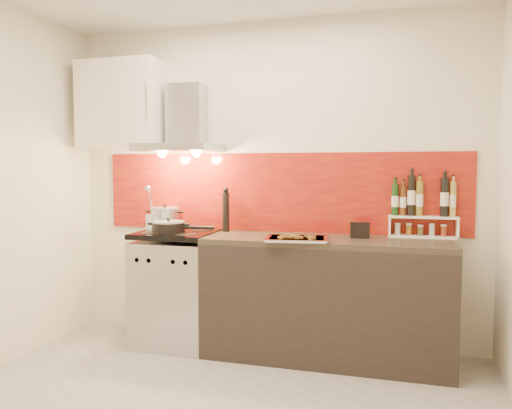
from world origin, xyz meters
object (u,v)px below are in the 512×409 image
(counter, at_px, (326,298))
(baking_tray, at_px, (297,238))
(pepper_mill, at_px, (226,210))
(range_stove, at_px, (178,289))
(stock_pot, at_px, (165,218))
(saute_pan, at_px, (169,227))

(counter, xyz_separation_m, baking_tray, (-0.19, -0.18, 0.47))
(pepper_mill, bearing_deg, range_stove, -152.18)
(range_stove, bearing_deg, stock_pot, 138.36)
(range_stove, relative_size, stock_pot, 3.75)
(range_stove, bearing_deg, baking_tray, -9.71)
(range_stove, height_order, stock_pot, stock_pot)
(range_stove, relative_size, counter, 0.51)
(counter, bearing_deg, pepper_mill, 168.05)
(range_stove, xyz_separation_m, stock_pot, (-0.19, 0.17, 0.56))
(pepper_mill, bearing_deg, counter, -11.95)
(pepper_mill, xyz_separation_m, baking_tray, (0.66, -0.36, -0.16))
(stock_pot, bearing_deg, pepper_mill, 1.99)
(counter, relative_size, saute_pan, 3.59)
(range_stove, distance_m, pepper_mill, 0.75)
(counter, distance_m, saute_pan, 1.32)
(saute_pan, distance_m, pepper_mill, 0.48)
(saute_pan, xyz_separation_m, pepper_mill, (0.37, 0.28, 0.12))
(saute_pan, relative_size, pepper_mill, 1.39)
(pepper_mill, bearing_deg, stock_pot, -178.01)
(counter, height_order, pepper_mill, pepper_mill)
(stock_pot, height_order, saute_pan, stock_pot)
(counter, xyz_separation_m, pepper_mill, (-0.85, 0.18, 0.63))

